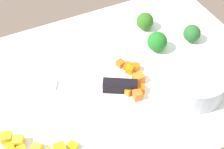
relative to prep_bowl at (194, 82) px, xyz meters
The scene contains 21 objects.
ground_plane 0.15m from the prep_bowl, 143.21° to the left, with size 4.00×4.00×0.00m, color brown.
cutting_board 0.14m from the prep_bowl, 143.21° to the left, with size 0.56×0.40×0.01m, color white.
prep_bowl is the anchor object (origin of this frame).
chef_knife 0.19m from the prep_bowl, 152.57° to the left, with size 0.28×0.17×0.02m.
carrot_dice_0 0.12m from the prep_bowl, 128.88° to the left, with size 0.01×0.01×0.01m, color orange.
carrot_dice_1 0.11m from the prep_bowl, 158.07° to the left, with size 0.01×0.01×0.01m, color orange.
carrot_dice_2 0.09m from the prep_bowl, 156.74° to the left, with size 0.01×0.01×0.01m, color orange.
carrot_dice_3 0.11m from the prep_bowl, 150.82° to the left, with size 0.01×0.01×0.01m, color orange.
carrot_dice_4 0.09m from the prep_bowl, 142.51° to the left, with size 0.02×0.02×0.02m, color orange.
carrot_dice_5 0.10m from the prep_bowl, 164.96° to the left, with size 0.01×0.01×0.02m, color orange.
carrot_dice_6 0.14m from the prep_bowl, 128.53° to the left, with size 0.01×0.01×0.01m, color orange.
carrot_dice_7 0.11m from the prep_bowl, 127.03° to the left, with size 0.01×0.01×0.01m, color orange.
carrot_dice_8 0.11m from the prep_bowl, 134.14° to the left, with size 0.01×0.01×0.01m, color orange.
pepper_dice_0 0.23m from the prep_bowl, behind, with size 0.01×0.01×0.01m, color yellow.
pepper_dice_2 0.31m from the prep_bowl, behind, with size 0.02×0.02×0.02m, color yellow.
pepper_dice_4 0.30m from the prep_bowl, behind, with size 0.01×0.02×0.02m, color yellow.
pepper_dice_5 0.28m from the prep_bowl, behind, with size 0.01×0.01×0.01m, color yellow.
pepper_dice_8 0.31m from the prep_bowl, behind, with size 0.01×0.01×0.01m, color yellow.
broccoli_floret_0 0.18m from the prep_bowl, 87.36° to the left, with size 0.04×0.04×0.04m.
broccoli_floret_1 0.13m from the prep_bowl, 56.16° to the left, with size 0.03×0.03×0.04m.
broccoli_floret_2 0.12m from the prep_bowl, 91.39° to the left, with size 0.04×0.04×0.04m.
Camera 1 is at (-0.17, -0.35, 0.44)m, focal length 51.81 mm.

